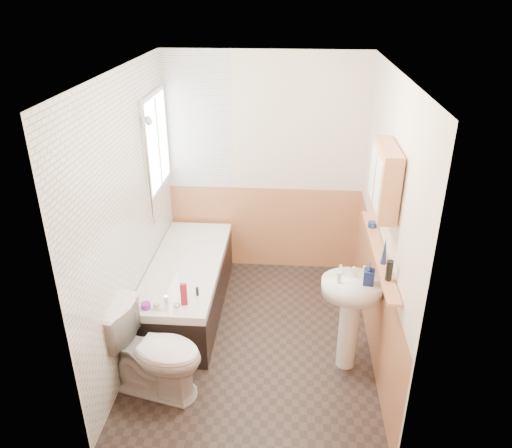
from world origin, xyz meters
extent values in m
plane|color=black|center=(0.00, 0.00, 0.00)|extent=(2.80, 2.80, 0.00)
plane|color=white|center=(0.00, 0.00, 2.50)|extent=(2.80, 2.80, 0.00)
cube|color=beige|center=(0.00, 1.41, 1.25)|extent=(2.20, 0.02, 2.50)
cube|color=beige|center=(0.00, -1.41, 1.25)|extent=(2.20, 0.02, 2.50)
cube|color=beige|center=(-1.11, 0.00, 1.25)|extent=(0.02, 2.80, 2.50)
cube|color=beige|center=(1.11, 0.00, 1.25)|extent=(0.02, 2.80, 2.50)
cube|color=tan|center=(1.09, 0.00, 0.50)|extent=(0.01, 2.80, 1.00)
cube|color=tan|center=(0.00, -1.39, 0.50)|extent=(2.20, 0.01, 1.00)
cube|color=tan|center=(0.00, 1.39, 0.50)|extent=(2.20, 0.01, 1.00)
cube|color=white|center=(-1.09, 0.00, 1.25)|extent=(0.01, 2.80, 2.50)
cube|color=white|center=(-0.73, 1.39, 1.75)|extent=(0.75, 0.01, 1.50)
cube|color=white|center=(-1.07, 0.95, 1.65)|extent=(0.03, 0.79, 0.99)
cube|color=white|center=(-1.05, 0.95, 1.65)|extent=(0.01, 0.70, 0.90)
cube|color=white|center=(-1.05, 0.95, 1.65)|extent=(0.01, 0.04, 0.90)
cube|color=black|center=(-0.73, 0.42, 0.24)|extent=(0.70, 1.82, 0.48)
cube|color=white|center=(-0.73, 0.42, 0.52)|extent=(0.70, 1.82, 0.08)
cube|color=white|center=(-0.73, 0.42, 0.51)|extent=(0.56, 1.68, 0.04)
cylinder|color=silver|center=(-0.73, -0.39, 0.63)|extent=(0.04, 0.04, 0.14)
sphere|color=silver|center=(-0.82, -0.39, 0.60)|extent=(0.06, 0.06, 0.06)
sphere|color=silver|center=(-0.64, -0.39, 0.60)|extent=(0.06, 0.06, 0.06)
cylinder|color=silver|center=(-1.05, 0.50, 1.56)|extent=(0.02, 0.02, 1.26)
cylinder|color=silver|center=(-1.05, 0.50, 0.98)|extent=(0.05, 0.05, 0.02)
cylinder|color=silver|center=(-1.05, 0.50, 2.14)|extent=(0.05, 0.05, 0.02)
cylinder|color=silver|center=(-1.00, 0.50, 1.98)|extent=(0.07, 0.08, 0.09)
imported|color=white|center=(-0.76, -0.74, 0.40)|extent=(0.90, 0.64, 0.80)
cylinder|color=white|center=(0.84, -0.31, 0.36)|extent=(0.17, 0.17, 0.72)
ellipsoid|color=white|center=(0.84, -0.31, 0.82)|extent=(0.52, 0.42, 0.14)
cylinder|color=silver|center=(0.74, -0.21, 0.93)|extent=(0.03, 0.03, 0.08)
cylinder|color=silver|center=(0.94, -0.21, 0.93)|extent=(0.03, 0.03, 0.08)
cylinder|color=silver|center=(0.84, -0.23, 0.96)|extent=(0.02, 0.11, 0.09)
cube|color=tan|center=(1.04, -0.21, 1.11)|extent=(0.10, 1.54, 0.03)
cube|color=tan|center=(1.02, -0.23, 1.75)|extent=(0.14, 0.58, 0.53)
cube|color=silver|center=(0.94, -0.37, 1.75)|extent=(0.01, 0.23, 0.39)
cube|color=silver|center=(0.94, -0.09, 1.75)|extent=(0.01, 0.23, 0.39)
cylinder|color=black|center=(1.04, -0.66, 1.21)|extent=(0.07, 0.07, 0.16)
cone|color=navy|center=(1.04, -0.43, 1.24)|extent=(0.06, 0.06, 0.23)
cylinder|color=navy|center=(1.04, 0.22, 1.15)|extent=(0.08, 0.08, 0.05)
imported|color=navy|center=(0.96, -0.36, 0.93)|extent=(0.11, 0.20, 0.09)
cylinder|color=silver|center=(0.72, -0.36, 0.94)|extent=(0.04, 0.04, 0.10)
cube|color=maroon|center=(-0.59, -0.29, 0.67)|extent=(0.06, 0.05, 0.21)
cylinder|color=purple|center=(-0.92, -0.38, 0.59)|extent=(0.10, 0.10, 0.05)
cylinder|color=black|center=(-0.51, -0.15, 0.60)|extent=(0.04, 0.04, 0.08)
camera|label=1|loc=(0.30, -3.86, 3.11)|focal=35.00mm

